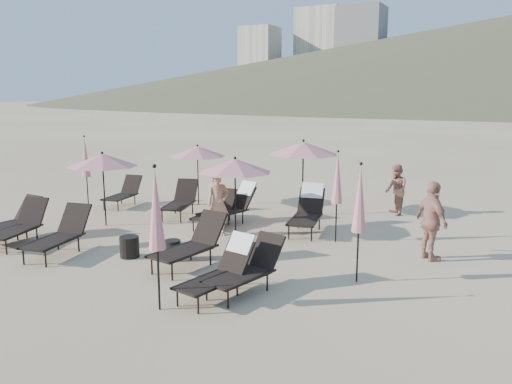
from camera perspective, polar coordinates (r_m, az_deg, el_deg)
The scene contains 26 objects.
ground at distance 10.51m, azimuth -9.72°, elevation -9.00°, with size 800.00×800.00×0.00m, color #D6BA8C.
hotel_skyline at distance 297.00m, azimuth 8.79°, elevation 14.59°, with size 109.00×82.00×55.00m.
lounger_0 at distance 14.01m, azimuth -26.39°, elevation -2.97°, with size 0.79×1.81×1.02m.
lounger_1 at distance 13.46m, azimuth -25.48°, elevation -3.41°, with size 1.14×1.89×1.02m.
lounger_2 at distance 12.20m, azimuth -21.54°, elevation -4.45°, with size 1.04×1.91×1.04m.
lounger_3 at distance 10.67m, azimuth -7.42°, elevation -5.86°, with size 0.93×1.91×1.05m.
lounger_4 at distance 9.09m, azimuth -4.00°, elevation -8.78°, with size 0.88×1.73×1.03m.
lounger_5 at distance 9.24m, azimuth -0.99°, elevation -8.67°, with size 0.99×1.77×0.96m.
lounger_6 at distance 17.00m, azimuth -14.89°, elevation -0.08°, with size 0.93×1.72×0.94m.
lounger_7 at distance 15.19m, azimuth -8.61°, elevation -0.95°, with size 1.19×1.90×1.02m.
lounger_8 at distance 13.91m, azimuth -4.61°, elevation -2.08°, with size 0.74×1.70×0.95m.
lounger_9 at distance 14.16m, azimuth -2.79°, elevation -1.44°, with size 1.13×1.92×1.13m.
lounger_10 at distance 13.41m, azimuth 5.94°, elevation -2.05°, with size 1.06×2.01×1.19m.
umbrella_open_0 at distance 14.30m, azimuth -17.15°, elevation 3.49°, with size 1.93×1.93×2.08m.
umbrella_open_1 at distance 12.66m, azimuth -2.41°, elevation 3.00°, with size 1.92×1.92×2.06m.
umbrella_open_2 at distance 16.52m, azimuth -6.71°, elevation 4.63°, with size 1.88×1.88×2.02m.
umbrella_open_3 at distance 15.01m, azimuth 5.43°, elevation 5.00°, with size 2.14×2.14×2.30m.
umbrella_closed_0 at distance 8.27m, azimuth -11.36°, elevation -2.03°, with size 0.29×0.29×2.48m.
umbrella_closed_1 at distance 12.25m, azimuth 9.28°, elevation 1.52°, with size 0.27×0.27×2.29m.
umbrella_closed_2 at distance 17.01m, azimuth -18.91°, elevation 3.76°, with size 0.27×0.27×2.34m.
umbrella_closed_3 at distance 9.59m, azimuth 11.77°, elevation -0.86°, with size 0.27×0.27×2.35m.
side_table_0 at distance 11.58m, azimuth -14.26°, elevation -6.09°, with size 0.43×0.43×0.48m, color black.
side_table_1 at distance 11.19m, azimuth -9.50°, elevation -6.56°, with size 0.36×0.36×0.45m, color black.
beachgoer_a at distance 12.85m, azimuth -4.36°, elevation -1.36°, with size 0.61×0.40×1.67m, color tan.
beachgoer_b at distance 15.69m, azimuth 15.71°, elevation 0.23°, with size 0.75×0.59×1.55m, color #AE6F5A.
beachgoer_c at distance 11.52m, azimuth 19.44°, elevation -3.17°, with size 1.03×0.43×1.76m, color tan.
Camera 1 is at (6.15, -7.77, 3.52)m, focal length 35.00 mm.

